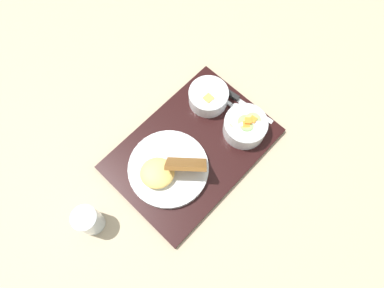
{
  "coord_description": "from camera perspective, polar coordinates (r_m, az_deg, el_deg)",
  "views": [
    {
      "loc": [
        0.26,
        0.21,
        0.9
      ],
      "look_at": [
        0.0,
        0.0,
        0.04
      ],
      "focal_mm": 32.0,
      "sensor_mm": 36.0,
      "label": 1
    }
  ],
  "objects": [
    {
      "name": "plate_main",
      "position": [
        0.92,
        -4.03,
        -4.16
      ],
      "size": [
        0.22,
        0.22,
        0.09
      ],
      "color": "silver",
      "rests_on": "serving_tray"
    },
    {
      "name": "spoon",
      "position": [
        1.01,
        6.57,
        6.46
      ],
      "size": [
        0.04,
        0.14,
        0.01
      ],
      "rotation": [
        0.0,
        0.0,
        1.62
      ],
      "color": "silver",
      "rests_on": "serving_tray"
    },
    {
      "name": "glass_water",
      "position": [
        0.91,
        -16.77,
        -12.14
      ],
      "size": [
        0.06,
        0.06,
        0.09
      ],
      "color": "silver",
      "rests_on": "ground_plane"
    },
    {
      "name": "bowl_salad",
      "position": [
        0.95,
        8.84,
        3.0
      ],
      "size": [
        0.12,
        0.12,
        0.06
      ],
      "color": "silver",
      "rests_on": "serving_tray"
    },
    {
      "name": "knife",
      "position": [
        1.02,
        7.24,
        7.68
      ],
      "size": [
        0.02,
        0.19,
        0.01
      ],
      "rotation": [
        0.0,
        0.0,
        1.62
      ],
      "color": "silver",
      "rests_on": "serving_tray"
    },
    {
      "name": "bowl_soup",
      "position": [
        0.99,
        2.76,
        7.96
      ],
      "size": [
        0.11,
        0.11,
        0.05
      ],
      "color": "silver",
      "rests_on": "serving_tray"
    },
    {
      "name": "serving_tray",
      "position": [
        0.96,
        0.0,
        -0.81
      ],
      "size": [
        0.47,
        0.34,
        0.01
      ],
      "color": "black",
      "rests_on": "ground_plane"
    },
    {
      "name": "ground_plane",
      "position": [
        0.96,
        0.0,
        -0.96
      ],
      "size": [
        4.0,
        4.0,
        0.0
      ],
      "primitive_type": "plane",
      "color": "tan"
    }
  ]
}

